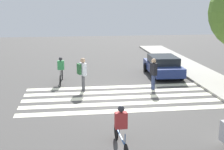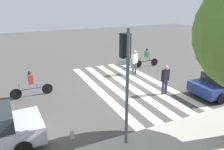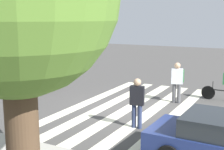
# 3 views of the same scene
# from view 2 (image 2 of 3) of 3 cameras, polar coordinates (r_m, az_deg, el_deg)

# --- Properties ---
(ground_plane) EXTENTS (60.00, 60.00, 0.00)m
(ground_plane) POSITION_cam_2_polar(r_m,az_deg,el_deg) (14.51, 4.19, -2.72)
(ground_plane) COLOR #4C4947
(sidewalk_curb) EXTENTS (36.00, 2.50, 0.14)m
(sidewalk_curb) POSITION_cam_2_polar(r_m,az_deg,el_deg) (10.13, 22.38, -14.04)
(sidewalk_curb) COLOR #ADA89E
(sidewalk_curb) RESTS_ON ground_plane
(crosswalk_stripes) EXTENTS (4.65, 10.00, 0.01)m
(crosswalk_stripes) POSITION_cam_2_polar(r_m,az_deg,el_deg) (14.51, 4.19, -2.70)
(crosswalk_stripes) COLOR #F2EDCC
(crosswalk_stripes) RESTS_ON ground_plane
(traffic_light) EXTENTS (0.60, 0.50, 4.51)m
(traffic_light) POSITION_cam_2_polar(r_m,az_deg,el_deg) (7.59, 3.64, 2.15)
(traffic_light) COLOR #515456
(traffic_light) RESTS_ON ground_plane
(parking_meter) EXTENTS (0.15, 0.15, 1.26)m
(parking_meter) POSITION_cam_2_polar(r_m,az_deg,el_deg) (7.74, -10.30, -16.10)
(parking_meter) COLOR #515456
(parking_meter) RESTS_ON ground_plane
(pedestrian_adult_tall_backpack) EXTENTS (0.56, 0.54, 1.86)m
(pedestrian_adult_tall_backpack) POSITION_cam_2_polar(r_m,az_deg,el_deg) (16.44, 5.88, 3.85)
(pedestrian_adult_tall_backpack) COLOR #4C4C51
(pedestrian_adult_tall_backpack) RESTS_ON ground_plane
(pedestrian_child_with_backpack) EXTENTS (0.53, 0.33, 1.78)m
(pedestrian_child_with_backpack) POSITION_cam_2_polar(r_m,az_deg,el_deg) (13.20, 13.74, -0.80)
(pedestrian_child_with_backpack) COLOR navy
(pedestrian_child_with_backpack) RESTS_ON ground_plane
(cyclist_far_lane) EXTENTS (2.39, 0.41, 1.59)m
(cyclist_far_lane) POSITION_cam_2_polar(r_m,az_deg,el_deg) (13.36, -20.42, -1.90)
(cyclist_far_lane) COLOR black
(cyclist_far_lane) RESTS_ON ground_plane
(cyclist_near_curb) EXTENTS (2.22, 0.41, 1.60)m
(cyclist_near_curb) POSITION_cam_2_polar(r_m,az_deg,el_deg) (18.52, 9.05, 4.72)
(cyclist_near_curb) COLOR black
(cyclist_near_curb) RESTS_ON ground_plane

